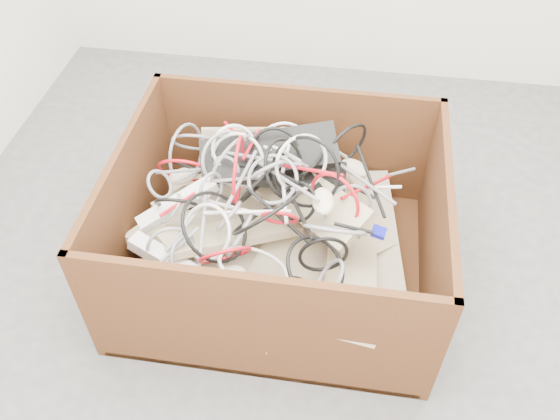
# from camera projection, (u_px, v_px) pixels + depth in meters

# --- Properties ---
(ground) EXTENTS (3.00, 3.00, 0.00)m
(ground) POSITION_uv_depth(u_px,v_px,m) (313.00, 292.00, 2.15)
(ground) COLOR #49494B
(ground) RESTS_ON ground
(cardboard_box) EXTENTS (1.09, 0.90, 0.52)m
(cardboard_box) POSITION_uv_depth(u_px,v_px,m) (275.00, 244.00, 2.12)
(cardboard_box) COLOR #37230D
(cardboard_box) RESTS_ON ground
(keyboard_pile) EXTENTS (0.95, 0.87, 0.37)m
(keyboard_pile) POSITION_uv_depth(u_px,v_px,m) (272.00, 211.00, 2.05)
(keyboard_pile) COLOR tan
(keyboard_pile) RESTS_ON cardboard_box
(mice_scatter) EXTENTS (0.74, 0.64, 0.23)m
(mice_scatter) POSITION_uv_depth(u_px,v_px,m) (271.00, 207.00, 1.96)
(mice_scatter) COLOR beige
(mice_scatter) RESTS_ON keyboard_pile
(power_strip_left) EXTENTS (0.26, 0.22, 0.12)m
(power_strip_left) POSITION_uv_depth(u_px,v_px,m) (177.00, 204.00, 1.95)
(power_strip_left) COLOR silver
(power_strip_left) RESTS_ON keyboard_pile
(power_strip_right) EXTENTS (0.28, 0.15, 0.09)m
(power_strip_right) POSITION_uv_depth(u_px,v_px,m) (168.00, 260.00, 1.83)
(power_strip_right) COLOR silver
(power_strip_right) RESTS_ON keyboard_pile
(vga_plug) EXTENTS (0.05, 0.05, 0.03)m
(vga_plug) POSITION_uv_depth(u_px,v_px,m) (379.00, 232.00, 1.90)
(vga_plug) COLOR #0B10B3
(vga_plug) RESTS_ON keyboard_pile
(cable_tangle) EXTENTS (0.96, 0.81, 0.42)m
(cable_tangle) POSITION_uv_depth(u_px,v_px,m) (259.00, 189.00, 1.93)
(cable_tangle) COLOR black
(cable_tangle) RESTS_ON keyboard_pile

